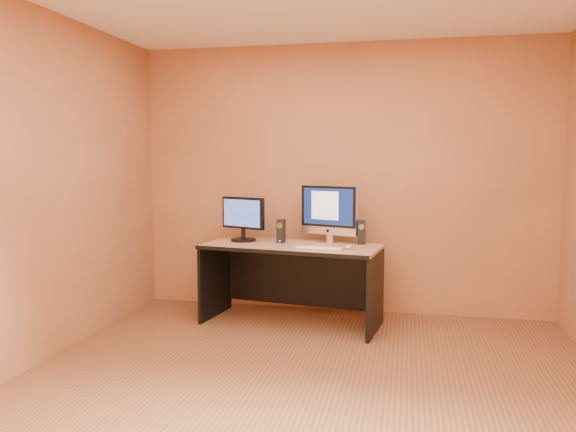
# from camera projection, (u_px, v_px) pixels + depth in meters

# --- Properties ---
(floor) EXTENTS (4.00, 4.00, 0.00)m
(floor) POSITION_uv_depth(u_px,v_px,m) (305.00, 390.00, 3.65)
(floor) COLOR brown
(floor) RESTS_ON ground
(walls) EXTENTS (4.00, 4.00, 2.60)m
(walls) POSITION_uv_depth(u_px,v_px,m) (306.00, 191.00, 3.51)
(walls) COLOR #AD6B45
(walls) RESTS_ON ground
(desk) EXTENTS (1.65, 0.90, 0.73)m
(desk) POSITION_uv_depth(u_px,v_px,m) (291.00, 284.00, 5.08)
(desk) COLOR #AE8057
(desk) RESTS_ON ground
(imac) EXTENTS (0.60, 0.38, 0.54)m
(imac) POSITION_uv_depth(u_px,v_px,m) (327.00, 214.00, 5.14)
(imac) COLOR silver
(imac) RESTS_ON desk
(second_monitor) EXTENTS (0.52, 0.39, 0.41)m
(second_monitor) POSITION_uv_depth(u_px,v_px,m) (243.00, 219.00, 5.26)
(second_monitor) COLOR black
(second_monitor) RESTS_ON desk
(speaker_left) EXTENTS (0.07, 0.08, 0.22)m
(speaker_left) POSITION_uv_depth(u_px,v_px,m) (281.00, 231.00, 5.16)
(speaker_left) COLOR black
(speaker_left) RESTS_ON desk
(speaker_right) EXTENTS (0.07, 0.07, 0.22)m
(speaker_right) POSITION_uv_depth(u_px,v_px,m) (362.00, 232.00, 5.07)
(speaker_right) COLOR black
(speaker_right) RESTS_ON desk
(keyboard) EXTENTS (0.43, 0.15, 0.02)m
(keyboard) POSITION_uv_depth(u_px,v_px,m) (319.00, 248.00, 4.80)
(keyboard) COLOR silver
(keyboard) RESTS_ON desk
(mouse) EXTENTS (0.07, 0.11, 0.04)m
(mouse) POSITION_uv_depth(u_px,v_px,m) (349.00, 247.00, 4.82)
(mouse) COLOR white
(mouse) RESTS_ON desk
(cable_a) EXTENTS (0.04, 0.22, 0.01)m
(cable_a) POSITION_uv_depth(u_px,v_px,m) (326.00, 241.00, 5.25)
(cable_a) COLOR black
(cable_a) RESTS_ON desk
(cable_b) EXTENTS (0.09, 0.16, 0.01)m
(cable_b) POSITION_uv_depth(u_px,v_px,m) (325.00, 240.00, 5.28)
(cable_b) COLOR black
(cable_b) RESTS_ON desk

